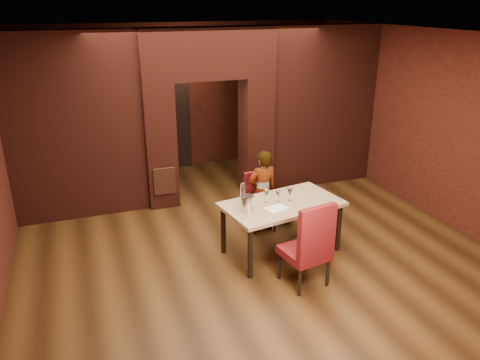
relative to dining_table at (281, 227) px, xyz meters
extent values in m
plane|color=#4B2E12|center=(-0.40, 0.45, -0.41)|extent=(8.00, 8.00, 0.00)
cube|color=silver|center=(-0.40, 0.45, 2.79)|extent=(7.00, 8.00, 0.04)
cube|color=maroon|center=(-0.40, 4.45, 1.19)|extent=(7.00, 0.04, 3.20)
cube|color=maroon|center=(-0.40, -3.55, 1.19)|extent=(7.00, 0.04, 3.20)
cube|color=maroon|center=(3.10, 0.45, 1.19)|extent=(0.04, 8.00, 3.20)
cube|color=maroon|center=(-1.35, 2.45, 0.74)|extent=(0.55, 0.55, 2.30)
cube|color=maroon|center=(0.55, 2.45, 0.74)|extent=(0.55, 0.55, 2.30)
cube|color=maroon|center=(-0.40, 2.45, 2.34)|extent=(2.45, 0.55, 0.90)
cube|color=maroon|center=(-2.76, 2.45, 1.19)|extent=(2.28, 0.35, 3.20)
cube|color=maroon|center=(1.96, 2.45, 1.19)|extent=(2.28, 0.35, 3.20)
cube|color=brown|center=(-1.35, 2.16, 0.14)|extent=(0.40, 0.03, 0.50)
cube|color=black|center=(-0.80, 4.39, 0.64)|extent=(0.90, 0.08, 2.10)
cube|color=black|center=(-0.80, 4.35, 0.64)|extent=(1.02, 0.04, 2.22)
cube|color=tan|center=(0.00, 0.00, 0.00)|extent=(1.88, 1.25, 0.82)
cube|color=maroon|center=(0.00, 0.83, 0.07)|extent=(0.45, 0.45, 0.97)
cube|color=maroon|center=(-0.07, -0.88, 0.20)|extent=(0.64, 0.64, 1.23)
imported|color=white|center=(0.00, 0.76, 0.29)|extent=(0.53, 0.36, 1.40)
cube|color=white|center=(-0.16, -0.16, 0.41)|extent=(0.35, 0.30, 0.00)
cylinder|color=silver|center=(-0.58, -0.08, 0.52)|extent=(0.19, 0.19, 0.23)
cylinder|color=white|center=(-0.55, 0.20, 0.57)|extent=(0.08, 0.08, 0.33)
imported|color=#316F27|center=(0.50, 0.89, -0.20)|extent=(0.42, 0.38, 0.41)
camera|label=1|loc=(-2.76, -5.77, 3.23)|focal=35.00mm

